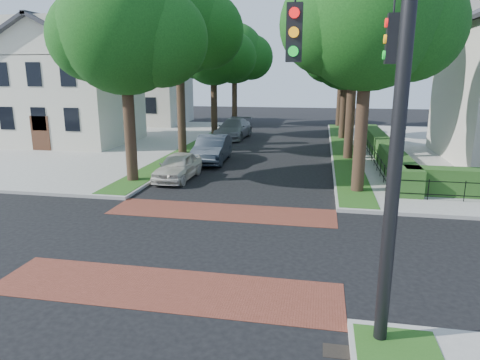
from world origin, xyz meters
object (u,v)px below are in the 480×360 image
object	(u,v)px
traffic_signal	(386,110)
parked_car_front	(178,166)
parked_car_middle	(212,149)
parked_car_rear	(234,129)

from	to	relation	value
traffic_signal	parked_car_front	distance (m)	15.60
parked_car_front	parked_car_middle	xyz separation A→B (m)	(0.62, 4.79, 0.14)
parked_car_front	parked_car_rear	bearing A→B (deg)	91.97
parked_car_middle	parked_car_rear	size ratio (longest dim) A/B	0.89
traffic_signal	parked_car_rear	distance (m)	29.11
parked_car_middle	parked_car_rear	distance (m)	10.27
parked_car_front	parked_car_rear	world-z (taller)	parked_car_rear
parked_car_front	parked_car_middle	world-z (taller)	parked_car_middle
parked_car_front	parked_car_middle	size ratio (longest dim) A/B	0.81
parked_car_rear	traffic_signal	bearing A→B (deg)	-69.64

